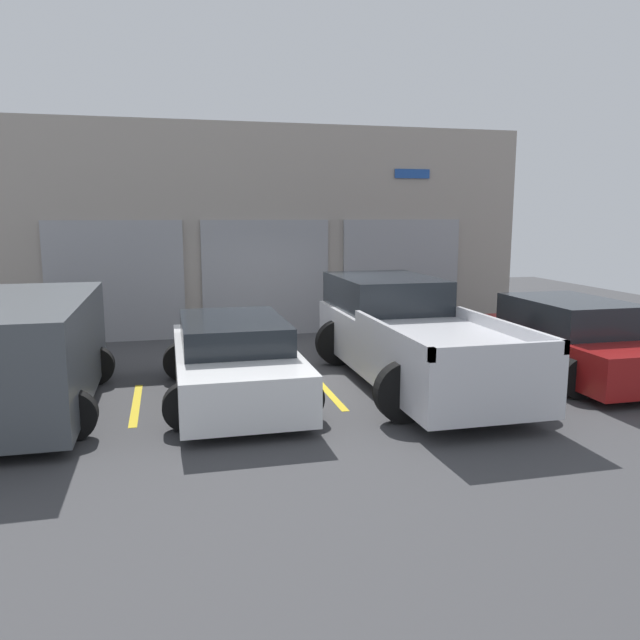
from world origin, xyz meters
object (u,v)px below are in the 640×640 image
(van_right, at_px, (570,340))
(pickup_truck, at_px, (408,335))
(sedan_white, at_px, (234,360))
(sedan_side, at_px, (25,352))

(van_right, bearing_deg, pickup_truck, 174.64)
(sedan_white, xyz_separation_m, van_right, (6.02, 0.01, 0.03))
(sedan_white, height_order, sedan_side, sedan_side)
(sedan_white, xyz_separation_m, sedan_side, (-3.01, -0.02, 0.30))
(van_right, bearing_deg, sedan_white, -179.95)
(pickup_truck, xyz_separation_m, van_right, (3.01, -0.28, -0.18))
(sedan_side, bearing_deg, van_right, 0.15)
(pickup_truck, height_order, van_right, pickup_truck)
(sedan_white, distance_m, sedan_side, 3.02)
(sedan_white, relative_size, sedan_side, 0.98)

